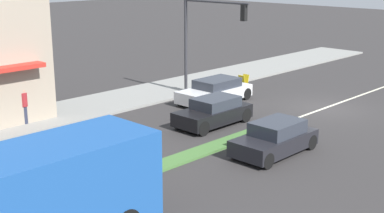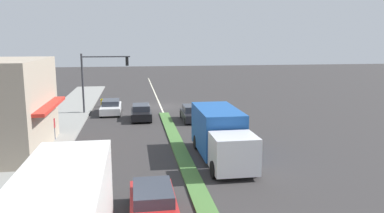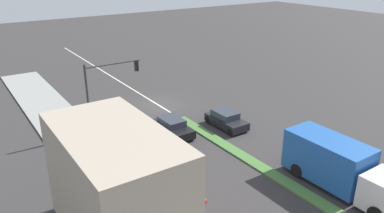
# 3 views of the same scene
# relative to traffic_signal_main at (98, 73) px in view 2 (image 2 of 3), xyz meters

# --- Properties ---
(ground_plane) EXTENTS (160.00, 160.00, 0.00)m
(ground_plane) POSITION_rel_traffic_signal_main_xyz_m (-6.12, 15.19, -3.90)
(ground_plane) COLOR #333030
(sidewalk_right) EXTENTS (4.00, 73.00, 0.12)m
(sidewalk_right) POSITION_rel_traffic_signal_main_xyz_m (2.88, 15.69, -3.84)
(sidewalk_right) COLOR gray
(sidewalk_right) RESTS_ON ground
(lane_marking_center) EXTENTS (0.16, 60.00, 0.01)m
(lane_marking_center) POSITION_rel_traffic_signal_main_xyz_m (-6.12, -2.81, -3.90)
(lane_marking_center) COLOR beige
(lane_marking_center) RESTS_ON ground
(building_corner_store) EXTENTS (5.02, 8.13, 5.70)m
(building_corner_store) POSITION_rel_traffic_signal_main_xyz_m (4.38, 12.24, -0.93)
(building_corner_store) COLOR tan
(building_corner_store) RESTS_ON sidewalk_right
(traffic_signal_main) EXTENTS (4.59, 0.34, 5.60)m
(traffic_signal_main) POSITION_rel_traffic_signal_main_xyz_m (0.00, 0.00, 0.00)
(traffic_signal_main) COLOR #333338
(traffic_signal_main) RESTS_ON sidewalk_right
(pedestrian) EXTENTS (0.34, 0.34, 1.71)m
(pedestrian) POSITION_rel_traffic_signal_main_xyz_m (2.33, 9.83, -2.88)
(pedestrian) COLOR #282D42
(pedestrian) RESTS_ON sidewalk_right
(warning_aframe_sign) EXTENTS (0.45, 0.53, 0.84)m
(warning_aframe_sign) POSITION_rel_traffic_signal_main_xyz_m (-0.09, -3.47, -3.47)
(warning_aframe_sign) COLOR yellow
(warning_aframe_sign) RESTS_ON ground
(delivery_truck) EXTENTS (2.44, 7.50, 2.87)m
(delivery_truck) POSITION_rel_traffic_signal_main_xyz_m (-8.32, 15.43, -2.43)
(delivery_truck) COLOR silver
(delivery_truck) RESTS_ON ground
(sedan_dark) EXTENTS (1.75, 3.82, 1.33)m
(sedan_dark) POSITION_rel_traffic_signal_main_xyz_m (-8.32, 4.76, -3.27)
(sedan_dark) COLOR black
(sedan_dark) RESTS_ON ground
(hatchback_red) EXTENTS (1.82, 4.34, 1.29)m
(hatchback_red) POSITION_rel_traffic_signal_main_xyz_m (-3.92, 22.62, -3.27)
(hatchback_red) COLOR #AD1E1E
(hatchback_red) RESTS_ON ground
(suv_black) EXTENTS (1.74, 3.91, 1.32)m
(suv_black) POSITION_rel_traffic_signal_main_xyz_m (-3.92, 3.54, -3.26)
(suv_black) COLOR black
(suv_black) RESTS_ON ground
(van_white) EXTENTS (1.88, 4.38, 1.30)m
(van_white) POSITION_rel_traffic_signal_main_xyz_m (-1.12, 0.30, -3.27)
(van_white) COLOR silver
(van_white) RESTS_ON ground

